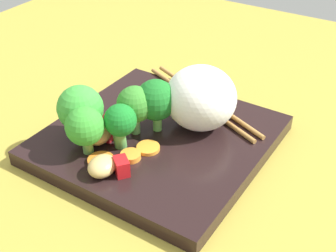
{
  "coord_description": "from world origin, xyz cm",
  "views": [
    {
      "loc": [
        39.55,
        25.94,
        35.16
      ],
      "look_at": [
        0.5,
        1.72,
        3.96
      ],
      "focal_mm": 49.04,
      "sensor_mm": 36.0,
      "label": 1
    }
  ],
  "objects_px": {
    "carrot_slice_4": "(148,148)",
    "chopstick_pair": "(202,100)",
    "square_plate": "(159,139)",
    "rice_mound": "(201,98)",
    "broccoli_floret_3": "(85,127)"
  },
  "relations": [
    {
      "from": "carrot_slice_4",
      "to": "chopstick_pair",
      "type": "relative_size",
      "value": 0.13
    },
    {
      "from": "rice_mound",
      "to": "broccoli_floret_3",
      "type": "relative_size",
      "value": 1.44
    },
    {
      "from": "square_plate",
      "to": "broccoli_floret_3",
      "type": "xyz_separation_m",
      "value": [
        0.08,
        -0.05,
        0.05
      ]
    },
    {
      "from": "square_plate",
      "to": "rice_mound",
      "type": "relative_size",
      "value": 2.87
    },
    {
      "from": "broccoli_floret_3",
      "to": "carrot_slice_4",
      "type": "bearing_deg",
      "value": 128.18
    },
    {
      "from": "rice_mound",
      "to": "chopstick_pair",
      "type": "distance_m",
      "value": 0.07
    },
    {
      "from": "carrot_slice_4",
      "to": "chopstick_pair",
      "type": "distance_m",
      "value": 0.13
    },
    {
      "from": "square_plate",
      "to": "chopstick_pair",
      "type": "bearing_deg",
      "value": 173.85
    },
    {
      "from": "square_plate",
      "to": "carrot_slice_4",
      "type": "height_order",
      "value": "carrot_slice_4"
    },
    {
      "from": "broccoli_floret_3",
      "to": "square_plate",
      "type": "bearing_deg",
      "value": 148.68
    },
    {
      "from": "rice_mound",
      "to": "broccoli_floret_3",
      "type": "distance_m",
      "value": 0.15
    },
    {
      "from": "square_plate",
      "to": "chopstick_pair",
      "type": "height_order",
      "value": "chopstick_pair"
    },
    {
      "from": "rice_mound",
      "to": "square_plate",
      "type": "bearing_deg",
      "value": -38.96
    },
    {
      "from": "broccoli_floret_3",
      "to": "chopstick_pair",
      "type": "relative_size",
      "value": 0.29
    },
    {
      "from": "square_plate",
      "to": "chopstick_pair",
      "type": "distance_m",
      "value": 0.1
    }
  ]
}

